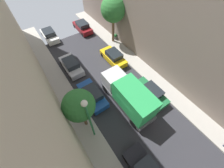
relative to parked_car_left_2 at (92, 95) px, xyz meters
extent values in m
plane|color=#2D2D33|center=(2.70, -3.35, -0.72)|extent=(32.00, 32.00, 0.00)
cube|color=#A8A399|center=(-2.30, -3.35, -0.64)|extent=(2.00, 44.00, 0.15)
cube|color=#A8A399|center=(7.70, -3.35, -0.64)|extent=(2.00, 44.00, 0.15)
cylinder|color=black|center=(-0.78, -7.07, -0.40)|extent=(0.22, 0.64, 0.64)
cylinder|color=black|center=(0.78, -7.07, -0.40)|extent=(0.22, 0.64, 0.64)
cube|color=#194799|center=(0.00, 0.04, -0.17)|extent=(1.76, 4.20, 0.76)
cube|color=#1E2328|center=(0.00, -0.11, 0.53)|extent=(1.56, 2.10, 0.64)
cylinder|color=black|center=(-0.78, 1.59, -0.40)|extent=(0.22, 0.64, 0.64)
cylinder|color=black|center=(0.78, 1.59, -0.40)|extent=(0.22, 0.64, 0.64)
cylinder|color=black|center=(-0.78, -1.51, -0.40)|extent=(0.22, 0.64, 0.64)
cylinder|color=black|center=(0.78, -1.51, -0.40)|extent=(0.22, 0.64, 0.64)
cube|color=silver|center=(0.00, 5.51, -0.17)|extent=(1.76, 4.20, 0.76)
cube|color=#1E2328|center=(0.00, 5.36, 0.53)|extent=(1.56, 2.10, 0.64)
cylinder|color=black|center=(-0.78, 7.06, -0.40)|extent=(0.22, 0.64, 0.64)
cylinder|color=black|center=(0.78, 7.06, -0.40)|extent=(0.22, 0.64, 0.64)
cylinder|color=black|center=(-0.78, 3.96, -0.40)|extent=(0.22, 0.64, 0.64)
cylinder|color=black|center=(0.78, 3.96, -0.40)|extent=(0.22, 0.64, 0.64)
cube|color=white|center=(0.00, 13.71, -0.17)|extent=(1.76, 4.20, 0.76)
cube|color=#1E2328|center=(0.00, 13.56, 0.53)|extent=(1.56, 2.10, 0.64)
cylinder|color=black|center=(-0.78, 15.26, -0.40)|extent=(0.22, 0.64, 0.64)
cylinder|color=black|center=(0.78, 15.26, -0.40)|extent=(0.22, 0.64, 0.64)
cylinder|color=black|center=(-0.78, 12.16, -0.40)|extent=(0.22, 0.64, 0.64)
cylinder|color=black|center=(0.78, 12.16, -0.40)|extent=(0.22, 0.64, 0.64)
cube|color=#1E6638|center=(5.40, -3.38, -0.17)|extent=(1.76, 4.20, 0.76)
cube|color=#1E2328|center=(5.40, -3.53, 0.53)|extent=(1.56, 2.10, 0.64)
cylinder|color=black|center=(4.62, -1.83, -0.40)|extent=(0.22, 0.64, 0.64)
cylinder|color=black|center=(6.18, -1.83, -0.40)|extent=(0.22, 0.64, 0.64)
cylinder|color=black|center=(4.62, -4.93, -0.40)|extent=(0.22, 0.64, 0.64)
cylinder|color=black|center=(6.18, -4.93, -0.40)|extent=(0.22, 0.64, 0.64)
cube|color=gold|center=(5.40, 3.73, -0.17)|extent=(1.76, 4.20, 0.76)
cube|color=#1E2328|center=(5.40, 3.58, 0.53)|extent=(1.56, 2.10, 0.64)
cylinder|color=black|center=(4.62, 5.28, -0.40)|extent=(0.22, 0.64, 0.64)
cylinder|color=black|center=(6.18, 5.28, -0.40)|extent=(0.22, 0.64, 0.64)
cylinder|color=black|center=(4.62, 2.18, -0.40)|extent=(0.22, 0.64, 0.64)
cylinder|color=black|center=(6.18, 2.18, -0.40)|extent=(0.22, 0.64, 0.64)
cube|color=maroon|center=(5.40, 12.81, -0.17)|extent=(1.76, 4.20, 0.76)
cube|color=#1E2328|center=(5.40, 12.66, 0.53)|extent=(1.56, 2.10, 0.64)
cylinder|color=black|center=(4.62, 14.36, -0.40)|extent=(0.22, 0.64, 0.64)
cylinder|color=black|center=(6.18, 14.36, -0.40)|extent=(0.22, 0.64, 0.64)
cylinder|color=black|center=(4.62, 11.26, -0.40)|extent=(0.22, 0.64, 0.64)
cylinder|color=black|center=(6.18, 11.26, -0.40)|extent=(0.22, 0.64, 0.64)
cube|color=#4C4C51|center=(2.70, -2.61, 0.01)|extent=(2.20, 6.60, 0.50)
cube|color=#B7B7BC|center=(2.70, -0.21, 1.11)|extent=(2.10, 1.80, 1.70)
cube|color=green|center=(2.70, -3.61, 1.46)|extent=(2.24, 4.20, 2.40)
cylinder|color=black|center=(1.72, -0.01, -0.24)|extent=(0.30, 0.96, 0.96)
cylinder|color=black|center=(3.68, -0.01, -0.24)|extent=(0.30, 0.96, 0.96)
cylinder|color=black|center=(1.72, -5.01, -0.24)|extent=(0.30, 0.96, 0.96)
cylinder|color=black|center=(3.68, -5.01, -0.24)|extent=(0.30, 0.96, 0.96)
cylinder|color=brown|center=(-2.04, -2.21, 0.84)|extent=(0.28, 0.28, 2.83)
sphere|color=#2D7233|center=(-2.04, -2.21, 3.24)|extent=(2.63, 2.63, 2.63)
cylinder|color=brown|center=(7.90, 7.36, 1.22)|extent=(0.36, 0.36, 3.58)
sphere|color=#2D7233|center=(7.90, 7.36, 4.26)|extent=(3.32, 3.32, 3.32)
cylinder|color=slate|center=(8.48, 7.53, -0.36)|extent=(0.42, 0.42, 0.42)
sphere|color=#23602D|center=(8.48, 7.53, 0.05)|extent=(0.51, 0.51, 0.51)
cylinder|color=#26723F|center=(-1.90, -3.58, 2.33)|extent=(0.16, 0.16, 5.81)
sphere|color=white|center=(-1.90, -3.58, 5.46)|extent=(0.44, 0.44, 0.44)
camera|label=1|loc=(-2.79, -7.80, 12.70)|focal=21.97mm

